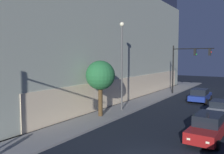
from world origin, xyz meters
name	(u,v)px	position (x,y,z in m)	size (l,w,h in m)	color
modern_building	(45,38)	(15.89, 25.08, 8.50)	(37.27, 32.31, 17.15)	#4C4C51
traffic_light_far_corner	(187,60)	(23.09, 4.42, 5.05)	(0.46, 5.53, 6.95)	black
street_lamp_sidewalk	(122,56)	(9.63, 7.20, 5.54)	(0.44, 0.44, 8.69)	#4F4F4F
sidewalk_tree	(100,76)	(6.48, 7.59, 3.77)	(2.62, 2.62, 4.98)	#4C371E
car_red	(208,127)	(5.53, -1.74, 0.85)	(4.78, 2.14, 1.69)	maroon
car_silver	(222,109)	(11.96, -1.68, 0.80)	(4.24, 2.28, 1.56)	#B7BABF
car_blue	(200,95)	(19.04, 1.67, 0.82)	(4.67, 2.14, 1.61)	navy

